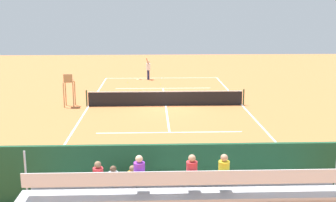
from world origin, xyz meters
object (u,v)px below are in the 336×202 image
at_px(courtside_bench, 224,177).
at_px(tennis_player, 148,68).
at_px(tennis_ball_far, 160,84).
at_px(equipment_bag, 183,189).
at_px(tennis_net, 166,98).
at_px(umpire_chair, 69,87).
at_px(tennis_ball_near, 128,82).
at_px(bleacher_stand, 179,193).
at_px(tennis_racket, 138,79).

height_order(courtside_bench, tennis_player, tennis_player).
bearing_deg(tennis_ball_far, equipment_bag, 90.92).
bearing_deg(equipment_bag, tennis_net, -89.33).
height_order(tennis_player, tennis_ball_far, tennis_player).
bearing_deg(umpire_chair, tennis_ball_near, -110.58).
height_order(tennis_net, bleacher_stand, bleacher_stand).
xyz_separation_m(tennis_player, tennis_ball_near, (1.74, 1.52, -0.98)).
xyz_separation_m(bleacher_stand, tennis_player, (1.09, -25.59, 0.08)).
bearing_deg(tennis_ball_far, bleacher_stand, 90.19).
relative_size(tennis_racket, tennis_ball_far, 8.82).
relative_size(courtside_bench, equipment_bag, 2.00).
bearing_deg(tennis_ball_near, equipment_bag, 97.98).
height_order(tennis_net, tennis_player, tennis_player).
bearing_deg(umpire_chair, tennis_racket, -111.62).
height_order(equipment_bag, tennis_ball_far, equipment_bag).
bearing_deg(equipment_bag, tennis_player, -86.72).
distance_m(tennis_net, equipment_bag, 13.40).
relative_size(tennis_net, tennis_racket, 17.69).
bearing_deg(tennis_net, tennis_ball_near, -71.31).
bearing_deg(tennis_racket, tennis_ball_far, 127.17).
relative_size(tennis_net, tennis_player, 5.35).
relative_size(tennis_net, courtside_bench, 5.72).
distance_m(tennis_net, tennis_ball_near, 9.19).
bearing_deg(tennis_ball_near, tennis_player, -138.80).
distance_m(umpire_chair, courtside_bench, 15.41).
bearing_deg(bleacher_stand, umpire_chair, -68.38).
bearing_deg(tennis_ball_far, tennis_racket, -52.83).
bearing_deg(tennis_net, tennis_ball_far, -88.63).
xyz_separation_m(bleacher_stand, tennis_ball_far, (0.08, -23.05, -0.91)).
xyz_separation_m(bleacher_stand, tennis_racket, (2.03, -25.63, -0.92)).
xyz_separation_m(tennis_net, tennis_player, (1.20, -10.22, 0.51)).
bearing_deg(tennis_net, tennis_racket, -78.23).
bearing_deg(umpire_chair, tennis_ball_far, -128.10).
bearing_deg(equipment_bag, bleacher_stand, 82.43).
relative_size(equipment_bag, tennis_ball_far, 13.64).
distance_m(courtside_bench, tennis_player, 23.66).
distance_m(tennis_net, bleacher_stand, 15.38).
xyz_separation_m(tennis_net, courtside_bench, (-1.59, 13.27, 0.06)).
bearing_deg(tennis_net, tennis_player, -83.31).
distance_m(umpire_chair, equipment_bag, 14.88).
bearing_deg(tennis_ball_far, tennis_ball_near, -20.17).
xyz_separation_m(umpire_chair, tennis_player, (-5.00, -10.21, -0.30)).
bearing_deg(tennis_racket, equipment_bag, 95.54).
xyz_separation_m(equipment_bag, tennis_player, (1.35, -23.62, 0.84)).
bearing_deg(equipment_bag, courtside_bench, -174.88).
xyz_separation_m(tennis_ball_near, tennis_ball_far, (-2.76, 1.01, 0.00)).
relative_size(courtside_bench, tennis_ball_far, 27.27).
distance_m(bleacher_stand, courtside_bench, 2.72).
xyz_separation_m(tennis_racket, tennis_ball_far, (-1.95, 2.58, 0.02)).
relative_size(umpire_chair, courtside_bench, 1.19).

